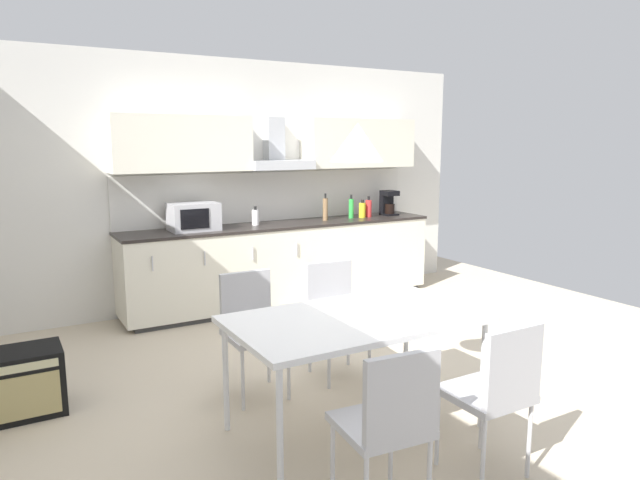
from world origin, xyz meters
name	(u,v)px	position (x,y,z in m)	size (l,w,h in m)	color
ground_plane	(353,384)	(0.00, 0.00, -0.01)	(7.58, 7.56, 0.02)	beige
wall_back	(226,184)	(0.00, 2.57, 1.33)	(6.06, 0.10, 2.67)	silver
kitchen_counter	(284,263)	(0.52, 2.22, 0.45)	(3.56, 0.63, 0.90)	#333333
backsplash_tile	(272,196)	(0.52, 2.51, 1.18)	(3.54, 0.02, 0.55)	silver
upper_wall_cabinets	(277,144)	(0.52, 2.35, 1.76)	(3.54, 0.40, 0.57)	silver
microwave	(194,217)	(-0.49, 2.22, 1.04)	(0.48, 0.35, 0.28)	#ADADB2
coffee_maker	(388,203)	(1.96, 2.25, 1.05)	(0.18, 0.19, 0.30)	black
bottle_yellow	(362,210)	(1.55, 2.20, 0.99)	(0.08, 0.08, 0.21)	yellow
bottle_green	(351,208)	(1.41, 2.22, 1.02)	(0.06, 0.06, 0.28)	green
bottle_white	(255,217)	(0.20, 2.25, 0.99)	(0.08, 0.08, 0.20)	white
bottle_brown	(325,209)	(1.04, 2.20, 1.03)	(0.06, 0.06, 0.31)	brown
bottle_red	(369,208)	(1.65, 2.21, 1.01)	(0.08, 0.08, 0.25)	red
dining_table	(356,323)	(-0.37, -0.58, 0.69)	(1.53, 0.89, 0.74)	white
chair_near_right	(497,385)	(-0.02, -1.40, 0.53)	(0.40, 0.40, 0.87)	#B2B2B7
chair_far_left	(251,321)	(-0.71, 0.25, 0.53)	(0.40, 0.40, 0.87)	#B2B2B7
chair_far_right	(335,307)	(-0.02, 0.25, 0.53)	(0.43, 0.43, 0.87)	#B2B2B7
chair_near_left	(390,416)	(-0.72, -1.40, 0.53)	(0.43, 0.43, 0.87)	#B2B2B7
guitar_amp	(21,383)	(-2.18, 0.68, 0.22)	(0.52, 0.37, 0.44)	black
pendant_lamp	(358,142)	(-0.37, -0.58, 1.78)	(0.32, 0.32, 0.22)	silver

